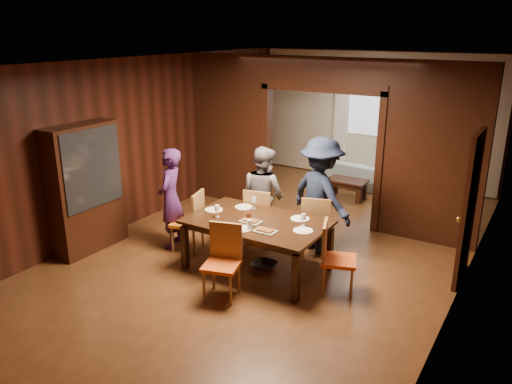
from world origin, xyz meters
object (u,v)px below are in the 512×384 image
Objects in this scene: chair_left at (187,221)px; chair_right at (339,258)px; chair_near at (221,263)px; hutch at (86,188)px; sofa at (360,174)px; coffee_table at (347,189)px; person_grey at (263,195)px; person_navy at (321,195)px; dining_table at (257,245)px; chair_far_l at (261,216)px; person_purple at (171,198)px; chair_far_r at (317,225)px.

chair_left is 1.00× the size of chair_right.
hutch reaches higher than chair_near.
chair_left is (-1.15, -4.59, 0.21)m from sofa.
chair_near is (0.10, -4.59, 0.28)m from coffee_table.
person_grey is 1.65× the size of chair_right.
chair_left is (-1.21, -3.67, 0.28)m from coffee_table.
chair_near is at bearing -88.74° from coffee_table.
person_grey is at bearing -97.48° from coffee_table.
dining_table is at bearing 89.34° from person_navy.
hutch reaches higher than chair_far_l.
person_purple is 4.85m from sofa.
person_purple is at bearing 6.52° from chair_far_r.
chair_far_r is at bearing 58.93° from chair_near.
chair_right is (1.33, -3.66, 0.28)m from coffee_table.
chair_left is at bearing 28.15° from chair_far_l.
chair_near reaches higher than coffee_table.
chair_far_l is at bearing 101.19° from person_purple.
chair_far_l is at bearing 43.15° from person_navy.
chair_far_r is 0.48× the size of hutch.
chair_far_l is (0.89, 0.77, 0.00)m from chair_left.
chair_right is at bearing 111.72° from chair_far_r.
hutch is (-3.13, -1.85, 0.09)m from person_navy.
chair_left is at bearing 69.30° from person_purple.
person_purple is 2.33m from chair_far_r.
person_navy is 1.04m from chair_far_l.
sofa is at bearing -2.66° from chair_right.
chair_left is at bearing 29.42° from hutch.
sofa is 1.96× the size of chair_right.
hutch is at bearing 71.65° from sofa.
person_navy reaches higher than chair_far_l.
chair_far_r is at bearing 106.85° from sofa.
chair_near is at bearing -88.44° from dining_table.
dining_table is 1.26m from chair_right.
person_grey is 0.95m from person_navy.
chair_far_r is 1.00× the size of chair_near.
dining_table is 2.82m from hutch.
sofa is 1.96× the size of chair_left.
hutch reaches higher than dining_table.
chair_right is at bearing 113.69° from sofa.
person_grey is 1.65× the size of chair_left.
chair_near is (1.62, -0.92, -0.32)m from person_purple.
chair_right is (2.85, 0.02, -0.32)m from person_purple.
chair_left is at bearing 54.94° from person_navy.
sofa is at bearing 91.79° from dining_table.
chair_left is 2.55m from chair_right.
person_navy is 2.13m from chair_left.
chair_left and chair_far_r have the same top height.
chair_left reaches higher than sofa.
chair_near is (-0.46, -2.01, -0.42)m from person_navy.
chair_right is 1.18m from chair_far_r.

